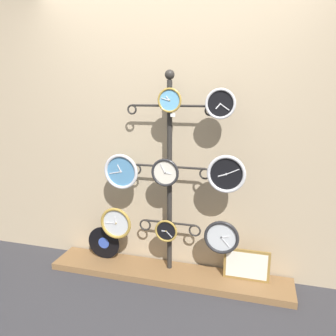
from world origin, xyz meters
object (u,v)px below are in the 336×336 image
Objects in this scene: clock_top_center at (170,100)px; clock_bottom_left at (116,223)px; clock_middle_left at (121,172)px; clock_bottom_center at (167,231)px; clock_bottom_right at (222,237)px; picture_frame at (246,265)px; display_stand at (170,208)px; clock_top_right at (220,104)px; clock_middle_center at (165,172)px; clock_middle_right at (226,174)px; vinyl_record at (104,243)px.

clock_bottom_left is at bearing -179.06° from clock_top_center.
clock_middle_left is 1.55× the size of clock_bottom_center.
clock_bottom_right is (0.45, -0.01, -1.12)m from clock_top_center.
clock_bottom_left reaches higher than clock_bottom_right.
clock_bottom_center is at bearing -133.04° from clock_top_center.
picture_frame is at bearing 3.71° from clock_middle_left.
clock_bottom_right reaches higher than clock_bottom_center.
display_stand is 0.95m from clock_top_center.
clock_bottom_right is at bearing -0.32° from clock_bottom_left.
clock_top_right is 0.99× the size of clock_middle_center.
picture_frame is at bearing 26.94° from clock_middle_right.
clock_top_center is at bearing 46.96° from clock_bottom_center.
display_stand is at bearing 84.14° from clock_middle_center.
clock_bottom_center is at bearing 179.15° from clock_middle_right.
clock_middle_right reaches higher than clock_bottom_right.
clock_bottom_right is at bearing -1.73° from clock_top_center.
clock_top_right is 0.77× the size of clock_middle_right.
picture_frame is (0.69, -0.02, -0.45)m from display_stand.
display_stand is 7.61× the size of clock_middle_center.
clock_bottom_left is at bearing 179.44° from clock_middle_center.
clock_top_center is 0.66× the size of clock_bottom_left.
display_stand is at bearing 166.94° from clock_middle_right.
display_stand is 0.54m from clock_middle_left.
clock_middle_left is at bearing -179.31° from clock_top_right.
clock_top_center reaches higher than clock_bottom_center.
vinyl_record is at bearing 161.43° from clock_middle_left.
display_stand is at bearing 178.66° from picture_frame.
picture_frame is (0.20, 0.10, -0.82)m from clock_middle_right.
clock_middle_center is at bearing -8.21° from vinyl_record.
clock_bottom_right is (0.90, -0.01, -0.50)m from clock_middle_left.
clock_top_right reaches higher than clock_bottom_left.
clock_middle_left is 0.81× the size of picture_frame.
clock_top_center reaches higher than clock_middle_center.
clock_middle_left is 0.49m from clock_bottom_left.
vinyl_record is 0.83× the size of picture_frame.
clock_bottom_left is (-0.48, -0.09, -0.16)m from display_stand.
clock_middle_left reaches higher than clock_bottom_left.
clock_middle_center is 1.01m from vinyl_record.
clock_top_center is at bearing -174.00° from picture_frame.
vinyl_record is (-1.14, 0.09, -0.25)m from clock_bottom_right.
clock_middle_right is 0.95× the size of vinyl_record.
picture_frame is (1.11, 0.07, -0.77)m from clock_middle_left.
clock_top_right is 0.81× the size of clock_bottom_right.
clock_middle_right is (0.07, -0.04, -0.54)m from clock_top_right.
clock_middle_left is at bearing 178.39° from clock_middle_center.
clock_top_right is at bearing 2.83° from clock_middle_center.
clock_middle_center is 0.51m from clock_middle_right.
clock_bottom_left is at bearing 178.43° from clock_bottom_center.
clock_middle_right is 0.55m from clock_bottom_right.
clock_middle_left is 1.31× the size of clock_middle_center.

